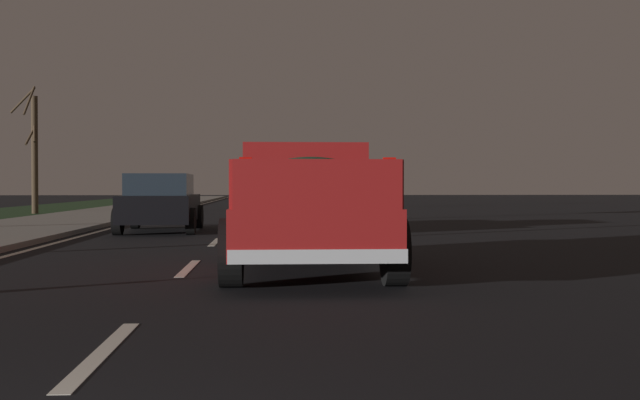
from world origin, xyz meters
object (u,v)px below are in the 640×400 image
object	(u,v)px
pickup_truck	(307,203)
sedan_black	(161,202)
sedan_red	(292,202)
bare_tree_far	(34,150)

from	to	relation	value
pickup_truck	sedan_black	distance (m)	10.47
sedan_red	bare_tree_far	distance (m)	17.75
sedan_black	pickup_truck	bearing A→B (deg)	-160.56
bare_tree_far	sedan_red	bearing A→B (deg)	-141.71
pickup_truck	sedan_red	bearing A→B (deg)	-0.14
sedan_red	sedan_black	bearing A→B (deg)	90.25
sedan_black	bare_tree_far	world-z (taller)	bare_tree_far
pickup_truck	bare_tree_far	world-z (taller)	bare_tree_far
sedan_red	bare_tree_far	xyz separation A→B (m)	(13.85, 10.93, 1.99)
pickup_truck	bare_tree_far	size ratio (longest dim) A/B	0.97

